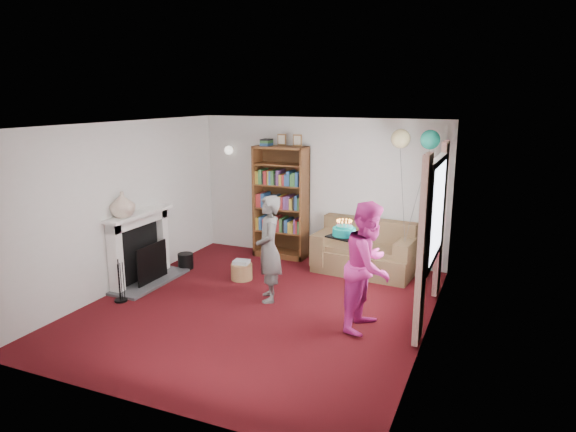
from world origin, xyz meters
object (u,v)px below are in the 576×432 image
at_px(person_striped, 269,249).
at_px(birthday_cake, 344,232).
at_px(sofa, 366,253).
at_px(person_magenta, 369,266).
at_px(bookcase, 282,203).

distance_m(person_striped, birthday_cake, 1.20).
height_order(sofa, person_magenta, person_magenta).
xyz_separation_m(bookcase, birthday_cake, (1.81, -2.09, 0.17)).
distance_m(bookcase, person_striped, 2.11).
distance_m(person_striped, person_magenta, 1.56).
relative_size(person_striped, birthday_cake, 4.24).
height_order(bookcase, birthday_cake, bookcase).
height_order(person_striped, birthday_cake, person_striped).
height_order(bookcase, person_magenta, bookcase).
xyz_separation_m(sofa, person_magenta, (0.57, -2.09, 0.49)).
distance_m(bookcase, person_magenta, 3.20).
bearing_deg(person_magenta, person_striped, 83.76).
relative_size(person_magenta, birthday_cake, 4.54).
relative_size(bookcase, person_magenta, 1.36).
height_order(sofa, person_striped, person_striped).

